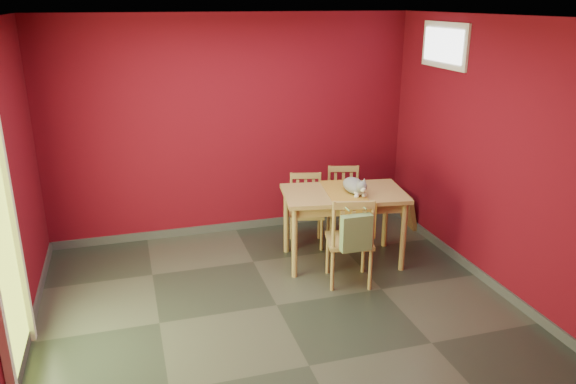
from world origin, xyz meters
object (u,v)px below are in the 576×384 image
object	(u,v)px
dining_table	(344,201)
tote_bag	(356,233)
chair_near	(350,240)
chair_far_right	(344,202)
picture_frame	(407,209)
chair_far_left	(306,209)
cat	(354,183)

from	to	relation	value
dining_table	tote_bag	distance (m)	0.77
dining_table	chair_near	distance (m)	0.59
chair_near	tote_bag	distance (m)	0.29
chair_far_right	chair_near	distance (m)	1.24
chair_near	picture_frame	xyz separation A→B (m)	(1.34, 1.27, -0.27)
dining_table	chair_far_right	world-z (taller)	chair_far_right
chair_near	picture_frame	bearing A→B (deg)	43.54
dining_table	chair_far_left	xyz separation A→B (m)	(-0.24, 0.58, -0.29)
dining_table	picture_frame	size ratio (longest dim) A/B	3.05
dining_table	chair_far_right	xyz separation A→B (m)	(0.27, 0.65, -0.27)
chair_far_right	cat	xyz separation A→B (m)	(-0.18, -0.70, 0.49)
dining_table	chair_far_left	size ratio (longest dim) A/B	1.66
chair_far_right	cat	world-z (taller)	cat
tote_bag	dining_table	bearing A→B (deg)	77.39
tote_bag	chair_far_right	bearing A→B (deg)	72.47
picture_frame	chair_near	bearing A→B (deg)	-136.46
chair_far_left	cat	size ratio (longest dim) A/B	1.93
chair_near	dining_table	bearing A→B (deg)	75.74
dining_table	chair_far_right	size ratio (longest dim) A/B	1.61
dining_table	chair_far_right	bearing A→B (deg)	67.07
chair_far_right	tote_bag	bearing A→B (deg)	-107.53
dining_table	picture_frame	distance (m)	1.50
chair_far_left	picture_frame	bearing A→B (deg)	6.70
chair_far_left	chair_near	xyz separation A→B (m)	(0.11, -1.10, 0.06)
chair_near	chair_far_right	bearing A→B (deg)	70.86
tote_bag	picture_frame	bearing A→B (deg)	47.46
chair_far_left	cat	distance (m)	0.87
chair_far_right	picture_frame	distance (m)	0.96
tote_bag	picture_frame	distance (m)	2.08
picture_frame	dining_table	bearing A→B (deg)	-148.26
chair_far_right	tote_bag	xyz separation A→B (m)	(-0.44, -1.40, 0.22)
chair_far_right	chair_near	xyz separation A→B (m)	(-0.41, -1.17, 0.05)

